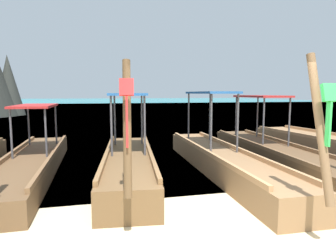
{
  "coord_description": "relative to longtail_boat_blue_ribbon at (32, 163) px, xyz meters",
  "views": [
    {
      "loc": [
        -1.8,
        -3.6,
        2.06
      ],
      "look_at": [
        0.0,
        3.92,
        1.2
      ],
      "focal_mm": 31.69,
      "sensor_mm": 36.0,
      "label": 1
    }
  ],
  "objects": [
    {
      "name": "longtail_boat_pink_ribbon",
      "position": [
        6.78,
        -0.11,
        0.02
      ],
      "size": [
        1.67,
        7.37,
        2.7
      ],
      "color": "brown",
      "rests_on": "ground"
    },
    {
      "name": "longtail_boat_red_ribbon",
      "position": [
        2.36,
        -0.85,
        0.06
      ],
      "size": [
        1.68,
        5.85,
        2.57
      ],
      "color": "brown",
      "rests_on": "ground"
    },
    {
      "name": "longtail_boat_blue_ribbon",
      "position": [
        0.0,
        0.0,
        0.0
      ],
      "size": [
        1.17,
        7.19,
        2.18
      ],
      "color": "brown",
      "rests_on": "ground"
    },
    {
      "name": "sea_water",
      "position": [
        3.45,
        57.57,
        -0.3
      ],
      "size": [
        120.0,
        120.0,
        0.0
      ],
      "primitive_type": "plane",
      "color": "teal",
      "rests_on": "ground"
    },
    {
      "name": "longtail_boat_green_ribbon",
      "position": [
        4.76,
        -0.91,
        0.05
      ],
      "size": [
        1.21,
        7.34,
        2.64
      ],
      "color": "olive",
      "rests_on": "ground"
    },
    {
      "name": "longtail_boat_turquoise_ribbon",
      "position": [
        9.33,
        0.7,
        -0.01
      ],
      "size": [
        1.75,
        6.75,
        2.62
      ],
      "color": "olive",
      "rests_on": "ground"
    },
    {
      "name": "ground",
      "position": [
        3.45,
        -4.35,
        -0.3
      ],
      "size": [
        120.0,
        120.0,
        0.0
      ],
      "primitive_type": "plane",
      "color": "beige"
    }
  ]
}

